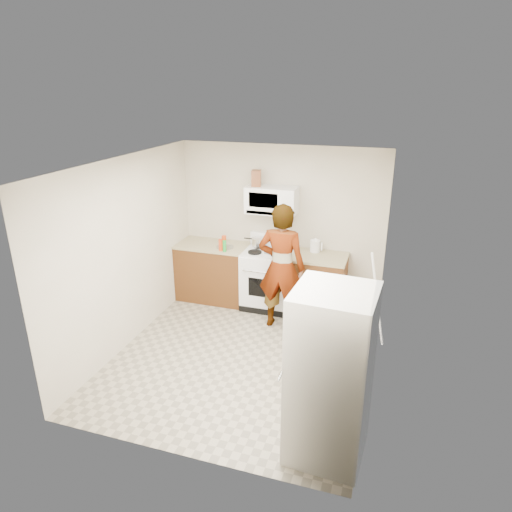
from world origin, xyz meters
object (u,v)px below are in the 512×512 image
at_px(fridge, 330,376).
at_px(saucepan, 259,242).
at_px(microwave, 272,200).
at_px(gas_range, 269,278).
at_px(person, 282,267).
at_px(kettle, 315,246).

relative_size(fridge, saucepan, 7.46).
xyz_separation_m(microwave, saucepan, (-0.19, -0.01, -0.68)).
distance_m(gas_range, person, 0.79).
bearing_deg(kettle, microwave, 173.07).
bearing_deg(microwave, kettle, 4.02).
bearing_deg(person, microwave, -63.17).
bearing_deg(microwave, person, -63.34).
relative_size(microwave, fridge, 0.45).
xyz_separation_m(gas_range, fridge, (1.39, -2.79, 0.36)).
xyz_separation_m(gas_range, kettle, (0.68, 0.18, 0.54)).
distance_m(gas_range, microwave, 1.22).
bearing_deg(microwave, saucepan, -176.92).
relative_size(gas_range, saucepan, 4.96).
xyz_separation_m(gas_range, person, (0.35, -0.57, 0.43)).
bearing_deg(gas_range, fridge, -63.47).
distance_m(kettle, saucepan, 0.87).
height_order(gas_range, fridge, fridge).
height_order(gas_range, microwave, microwave).
height_order(person, kettle, person).
distance_m(microwave, fridge, 3.34).
relative_size(gas_range, fridge, 0.66).
height_order(person, fridge, person).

